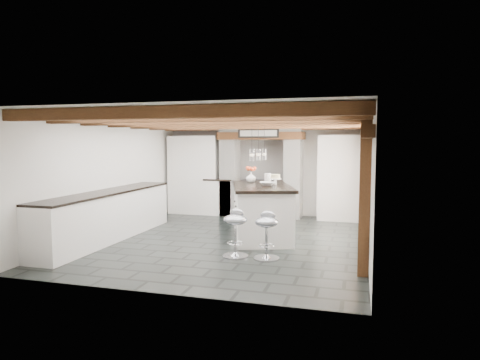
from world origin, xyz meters
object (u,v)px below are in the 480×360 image
(kitchen_island, at_px, (261,210))
(range_cooker, at_px, (261,198))
(bar_stool_far, at_px, (236,227))
(bar_stool_near, at_px, (267,230))

(kitchen_island, bearing_deg, range_cooker, 84.88)
(kitchen_island, distance_m, bar_stool_far, 1.53)
(range_cooker, relative_size, bar_stool_far, 1.30)
(kitchen_island, xyz_separation_m, bar_stool_far, (-0.07, -1.52, -0.04))
(bar_stool_near, bearing_deg, bar_stool_far, -166.28)
(kitchen_island, height_order, bar_stool_far, kitchen_island)
(kitchen_island, height_order, bar_stool_near, kitchen_island)
(kitchen_island, relative_size, bar_stool_near, 3.03)
(range_cooker, height_order, bar_stool_far, range_cooker)
(bar_stool_far, bearing_deg, kitchen_island, 107.06)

